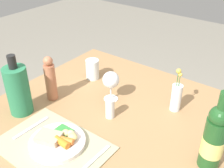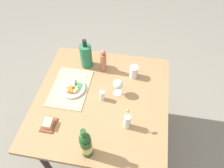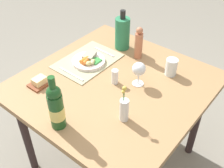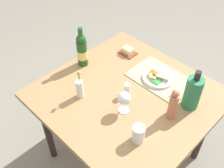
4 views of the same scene
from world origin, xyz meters
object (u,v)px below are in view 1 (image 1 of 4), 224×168
at_px(wine_glass, 111,81).
at_px(cooler_bottle, 18,90).
at_px(dinner_plate, 58,141).
at_px(knife, 91,163).
at_px(wine_bottle, 214,138).
at_px(fork, 31,128).
at_px(pepper_mill, 50,79).
at_px(flower_vase, 176,96).
at_px(water_tumbler, 93,70).
at_px(salt_shaker, 110,108).
at_px(dining_table, 109,131).

distance_m(wine_glass, cooler_bottle, 0.43).
xyz_separation_m(dinner_plate, wine_glass, (-0.03, 0.39, 0.09)).
bearing_deg(knife, wine_bottle, 38.02).
xyz_separation_m(fork, pepper_mill, (-0.11, 0.22, 0.10)).
bearing_deg(pepper_mill, knife, -26.04).
bearing_deg(flower_vase, water_tumbler, -179.21).
xyz_separation_m(dinner_plate, salt_shaker, (0.06, 0.27, 0.03)).
relative_size(wine_bottle, water_tumbler, 2.81).
relative_size(fork, wine_bottle, 0.57).
height_order(dinner_plate, pepper_mill, pepper_mill).
height_order(wine_bottle, cooler_bottle, wine_bottle).
xyz_separation_m(salt_shaker, wine_glass, (-0.08, 0.12, 0.06)).
bearing_deg(salt_shaker, flower_vase, 47.51).
relative_size(wine_glass, water_tumbler, 1.37).
xyz_separation_m(wine_glass, flower_vase, (0.29, 0.11, -0.03)).
relative_size(dining_table, wine_glass, 7.20).
relative_size(dinner_plate, cooler_bottle, 0.77).
height_order(wine_glass, pepper_mill, pepper_mill).
bearing_deg(knife, dinner_plate, -178.12).
bearing_deg(fork, pepper_mill, 117.29).
height_order(salt_shaker, wine_glass, wine_glass).
bearing_deg(wine_bottle, pepper_mill, -176.66).
distance_m(dinner_plate, wine_glass, 0.40).
xyz_separation_m(salt_shaker, water_tumbler, (-0.29, 0.22, 0.00)).
height_order(dinner_plate, fork, dinner_plate).
bearing_deg(cooler_bottle, wine_bottle, 14.37).
distance_m(wine_bottle, flower_vase, 0.35).
bearing_deg(cooler_bottle, pepper_mill, 79.07).
xyz_separation_m(dinner_plate, pepper_mill, (-0.27, 0.22, 0.09)).
distance_m(fork, knife, 0.33).
height_order(wine_bottle, pepper_mill, wine_bottle).
xyz_separation_m(wine_bottle, salt_shaker, (-0.46, 0.01, -0.08)).
xyz_separation_m(fork, wine_glass, (0.14, 0.39, 0.10)).
bearing_deg(water_tumbler, dining_table, -38.02).
bearing_deg(dining_table, salt_shaker, 81.55).
distance_m(knife, wine_glass, 0.44).
height_order(knife, flower_vase, flower_vase).
distance_m(salt_shaker, pepper_mill, 0.33).
relative_size(wine_glass, flower_vase, 0.70).
relative_size(dining_table, dinner_plate, 4.93).
distance_m(salt_shaker, wine_glass, 0.16).
bearing_deg(dining_table, knife, -66.36).
bearing_deg(wine_bottle, wine_glass, 167.15).
height_order(knife, water_tumbler, water_tumbler).
bearing_deg(cooler_bottle, water_tumbler, 81.97).
bearing_deg(water_tumbler, fork, -81.36).
xyz_separation_m(fork, knife, (0.33, 0.01, 0.00)).
distance_m(dining_table, dinner_plate, 0.29).
relative_size(fork, knife, 0.84).
bearing_deg(knife, water_tumbler, 130.81).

